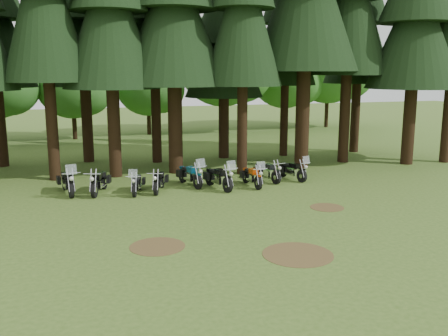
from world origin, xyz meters
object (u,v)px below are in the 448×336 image
(motorcycle_4, at_px, (190,176))
(motorcycle_7, at_px, (267,172))
(motorcycle_1, at_px, (99,183))
(motorcycle_6, at_px, (252,177))
(motorcycle_8, at_px, (292,171))
(motorcycle_3, at_px, (159,182))
(motorcycle_0, at_px, (68,183))
(motorcycle_2, at_px, (137,184))
(motorcycle_5, at_px, (219,178))

(motorcycle_4, xyz_separation_m, motorcycle_7, (4.00, -0.14, -0.05))
(motorcycle_1, relative_size, motorcycle_6, 1.03)
(motorcycle_4, height_order, motorcycle_8, motorcycle_4)
(motorcycle_1, bearing_deg, motorcycle_4, 21.09)
(motorcycle_6, bearing_deg, motorcycle_1, 171.01)
(motorcycle_1, height_order, motorcycle_3, motorcycle_1)
(motorcycle_0, height_order, motorcycle_2, motorcycle_0)
(motorcycle_1, distance_m, motorcycle_3, 2.73)
(motorcycle_3, relative_size, motorcycle_8, 0.98)
(motorcycle_2, xyz_separation_m, motorcycle_6, (5.55, -0.25, 0.03))
(motorcycle_3, distance_m, motorcycle_4, 1.76)
(motorcycle_1, distance_m, motorcycle_6, 7.24)
(motorcycle_3, xyz_separation_m, motorcycle_8, (7.00, 0.42, 0.00))
(motorcycle_2, height_order, motorcycle_3, motorcycle_2)
(motorcycle_0, relative_size, motorcycle_8, 1.15)
(motorcycle_6, bearing_deg, motorcycle_4, 158.36)
(motorcycle_4, bearing_deg, motorcycle_3, -171.30)
(motorcycle_2, height_order, motorcycle_7, motorcycle_2)
(motorcycle_1, bearing_deg, motorcycle_5, 9.92)
(motorcycle_0, height_order, motorcycle_7, motorcycle_0)
(motorcycle_3, height_order, motorcycle_6, motorcycle_6)
(motorcycle_0, xyz_separation_m, motorcycle_2, (3.03, -0.83, -0.08))
(motorcycle_1, relative_size, motorcycle_3, 1.08)
(motorcycle_2, distance_m, motorcycle_3, 1.05)
(motorcycle_0, bearing_deg, motorcycle_2, -24.37)
(motorcycle_4, height_order, motorcycle_6, motorcycle_4)
(motorcycle_6, relative_size, motorcycle_8, 1.02)
(motorcycle_7, xyz_separation_m, motorcycle_8, (1.35, -0.08, -0.00))
(motorcycle_7, bearing_deg, motorcycle_5, -174.51)
(motorcycle_5, xyz_separation_m, motorcycle_6, (1.71, 0.04, -0.05))
(motorcycle_0, relative_size, motorcycle_7, 1.13)
(motorcycle_2, height_order, motorcycle_4, motorcycle_4)
(motorcycle_0, distance_m, motorcycle_7, 9.73)
(motorcycle_2, bearing_deg, motorcycle_6, 13.53)
(motorcycle_7, bearing_deg, motorcycle_0, 166.81)
(motorcycle_4, bearing_deg, motorcycle_5, -54.31)
(motorcycle_1, height_order, motorcycle_6, motorcycle_6)
(motorcycle_5, bearing_deg, motorcycle_6, -11.61)
(motorcycle_3, height_order, motorcycle_8, motorcycle_8)
(motorcycle_0, bearing_deg, motorcycle_1, -20.63)
(motorcycle_1, bearing_deg, motorcycle_8, 18.46)
(motorcycle_4, distance_m, motorcycle_8, 5.36)
(motorcycle_1, xyz_separation_m, motorcycle_8, (9.69, -0.03, -0.03))
(motorcycle_2, bearing_deg, motorcycle_0, -179.10)
(motorcycle_1, xyz_separation_m, motorcycle_7, (8.34, 0.05, -0.03))
(motorcycle_0, bearing_deg, motorcycle_3, -19.31)
(motorcycle_1, height_order, motorcycle_7, motorcycle_1)
(motorcycle_5, bearing_deg, motorcycle_1, 158.16)
(motorcycle_0, distance_m, motorcycle_1, 1.42)
(motorcycle_1, height_order, motorcycle_4, motorcycle_4)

